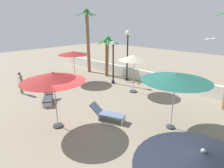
% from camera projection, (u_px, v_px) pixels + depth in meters
% --- Properties ---
extents(ground_plane, '(56.00, 56.00, 0.00)m').
position_uv_depth(ground_plane, '(72.00, 123.00, 9.64)').
color(ground_plane, gray).
extents(boundary_wall, '(25.20, 0.30, 0.95)m').
position_uv_depth(boundary_wall, '(158.00, 79.00, 15.41)').
color(boundary_wall, silver).
rests_on(boundary_wall, ground_plane).
extents(patio_umbrella_0, '(2.96, 2.96, 2.84)m').
position_uv_depth(patio_umbrella_0, '(53.00, 77.00, 8.53)').
color(patio_umbrella_0, '#333338').
rests_on(patio_umbrella_0, ground_plane).
extents(patio_umbrella_1, '(2.25, 2.25, 2.84)m').
position_uv_depth(patio_umbrella_1, '(134.00, 58.00, 13.13)').
color(patio_umbrella_1, '#333338').
rests_on(patio_umbrella_1, ground_plane).
extents(patio_umbrella_3, '(2.59, 2.59, 2.69)m').
position_uv_depth(patio_umbrella_3, '(73.00, 53.00, 15.60)').
color(patio_umbrella_3, '#333338').
rests_on(patio_umbrella_3, ground_plane).
extents(patio_umbrella_4, '(2.45, 2.45, 2.87)m').
position_uv_depth(patio_umbrella_4, '(201.00, 161.00, 3.33)').
color(patio_umbrella_4, '#333338').
rests_on(patio_umbrella_4, ground_plane).
extents(patio_umbrella_5, '(3.15, 3.15, 2.83)m').
position_uv_depth(patio_umbrella_5, '(176.00, 77.00, 8.41)').
color(patio_umbrella_5, '#333338').
rests_on(patio_umbrella_5, ground_plane).
extents(palm_tree_0, '(2.20, 2.25, 3.76)m').
position_uv_depth(palm_tree_0, '(107.00, 51.00, 17.25)').
color(palm_tree_0, brown).
rests_on(palm_tree_0, ground_plane).
extents(palm_tree_2, '(2.05, 2.10, 6.15)m').
position_uv_depth(palm_tree_2, '(88.00, 35.00, 18.42)').
color(palm_tree_2, brown).
rests_on(palm_tree_2, ground_plane).
extents(lamp_post_0, '(0.44, 0.44, 4.31)m').
position_uv_depth(lamp_post_0, '(128.00, 47.00, 15.77)').
color(lamp_post_0, black).
rests_on(lamp_post_0, ground_plane).
extents(lamp_post_2, '(0.34, 0.34, 3.52)m').
position_uv_depth(lamp_post_2, '(113.00, 59.00, 15.25)').
color(lamp_post_2, black).
rests_on(lamp_post_2, ground_plane).
extents(lounge_chair_0, '(1.96, 1.18, 0.84)m').
position_uv_depth(lounge_chair_0, '(107.00, 113.00, 9.82)').
color(lounge_chair_0, '#B7B7BC').
rests_on(lounge_chair_0, ground_plane).
extents(lounge_chair_1, '(1.85, 1.48, 0.82)m').
position_uv_depth(lounge_chair_1, '(48.00, 96.00, 12.08)').
color(lounge_chair_1, '#B7B7BC').
rests_on(lounge_chair_1, ground_plane).
extents(guest_0, '(0.56, 0.27, 1.60)m').
position_uv_depth(guest_0, '(20.00, 81.00, 13.34)').
color(guest_0, '#3F8C59').
rests_on(guest_0, ground_plane).
extents(seagull_0, '(0.40, 1.33, 0.14)m').
position_uv_depth(seagull_0, '(210.00, 39.00, 12.17)').
color(seagull_0, white).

